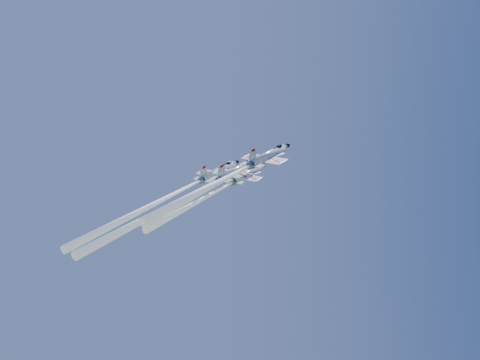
{
  "coord_description": "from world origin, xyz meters",
  "views": [
    {
      "loc": [
        -10.32,
        -124.21,
        77.45
      ],
      "look_at": [
        0.0,
        0.0,
        98.78
      ],
      "focal_mm": 40.0,
      "sensor_mm": 36.0,
      "label": 1
    }
  ],
  "objects": [
    {
      "name": "jet_right",
      "position": [
        -2.91,
        -15.11,
        97.24
      ],
      "size": [
        24.76,
        29.79,
        30.65
      ],
      "rotation": [
        0.48,
        0.25,
        -0.68
      ],
      "color": "white"
    },
    {
      "name": "jet_lead",
      "position": [
        -5.61,
        -0.95,
        95.86
      ],
      "size": [
        22.09,
        26.75,
        27.67
      ],
      "rotation": [
        0.48,
        0.25,
        -0.68
      ],
      "color": "white"
    },
    {
      "name": "jet_left",
      "position": [
        -15.9,
        -7.2,
        93.85
      ],
      "size": [
        26.11,
        32.33,
        34.12
      ],
      "rotation": [
        0.48,
        0.25,
        -0.68
      ],
      "color": "white"
    },
    {
      "name": "jet_slot",
      "position": [
        -12.03,
        -14.65,
        92.66
      ],
      "size": [
        26.44,
        32.69,
        34.35
      ],
      "rotation": [
        0.48,
        0.25,
        -0.68
      ],
      "color": "white"
    }
  ]
}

